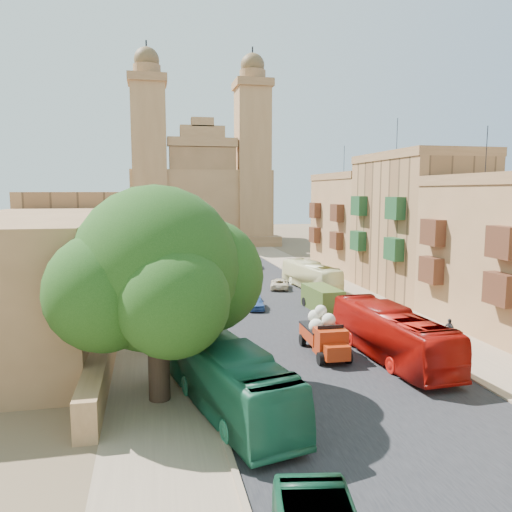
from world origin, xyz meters
name	(u,v)px	position (x,y,z in m)	size (l,w,h in m)	color
ground	(377,417)	(0.00, 0.00, 0.00)	(260.00, 260.00, 0.00)	brown
road_surface	(248,289)	(0.00, 30.00, 0.01)	(14.00, 140.00, 0.01)	black
sidewalk_east	(335,286)	(9.50, 30.00, 0.01)	(5.00, 140.00, 0.01)	#8C745C
sidewalk_west	(154,293)	(-9.50, 30.00, 0.01)	(5.00, 140.00, 0.01)	#8C745C
kerb_east	(313,286)	(7.00, 30.00, 0.06)	(0.25, 140.00, 0.12)	#8C745C
kerb_west	(180,292)	(-7.00, 30.00, 0.06)	(0.25, 140.00, 0.12)	#8C745C
townhouse_c	(416,224)	(15.95, 25.00, 6.91)	(9.00, 14.00, 17.40)	#9F7148
townhouse_d	(358,223)	(15.95, 39.00, 6.16)	(9.00, 14.00, 15.90)	#966A43
west_wall	(116,309)	(-12.50, 20.00, 0.90)	(1.00, 40.00, 1.80)	#966A43
west_building_low	(33,274)	(-18.00, 18.00, 4.20)	(10.00, 28.00, 8.40)	brown
west_building_mid	(81,233)	(-18.00, 44.00, 5.00)	(10.00, 22.00, 10.00)	#9F7148
church	(200,194)	(0.00, 78.61, 9.52)	(28.00, 22.50, 36.30)	#966A43
ficus_tree	(159,275)	(-9.41, 4.01, 6.14)	(10.39, 9.55, 10.39)	#36251B
street_tree_a	(148,299)	(-10.00, 12.00, 3.32)	(3.22, 3.22, 4.96)	#36251B
street_tree_b	(148,274)	(-10.00, 24.00, 2.92)	(2.84, 2.84, 4.37)	#36251B
street_tree_c	(148,249)	(-10.00, 36.00, 3.77)	(3.66, 3.66, 5.63)	#36251B
street_tree_d	(148,240)	(-10.00, 48.00, 3.66)	(3.55, 3.55, 5.46)	#36251B
red_truck	(324,334)	(0.66, 8.79, 1.29)	(2.09, 5.09, 2.94)	#A62A0C
olive_pickup	(322,299)	(4.52, 20.00, 0.95)	(2.46, 4.87, 1.95)	#415620
bus_green_north	(226,375)	(-6.50, 2.30, 1.60)	(2.69, 11.49, 3.20)	#1E6243
bus_red_east	(391,334)	(4.22, 7.03, 1.57)	(2.64, 11.28, 3.14)	#9F0D08
bus_cream_east	(311,275)	(6.50, 29.16, 1.39)	(2.33, 9.95, 2.77)	#FAF2B9
car_blue_a	(256,302)	(-1.00, 21.47, 0.60)	(1.41, 3.52, 1.20)	#365CA5
car_white_a	(227,287)	(-2.45, 28.47, 0.60)	(1.28, 3.67, 1.21)	white
car_cream	(280,284)	(3.30, 29.73, 0.54)	(1.79, 3.89, 1.08)	beige
car_dkblue	(189,267)	(-5.00, 43.05, 0.62)	(1.74, 4.28, 1.24)	navy
car_white_b	(253,263)	(3.49, 43.96, 0.70)	(1.64, 4.09, 1.39)	white
car_blue_b	(212,256)	(-0.85, 53.28, 0.58)	(1.23, 3.52, 1.16)	#4B72BF
pedestrian_a	(396,315)	(8.30, 14.19, 0.77)	(0.56, 0.37, 1.54)	black
pedestrian_c	(449,330)	(9.81, 9.57, 0.78)	(0.92, 0.38, 1.56)	#333336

